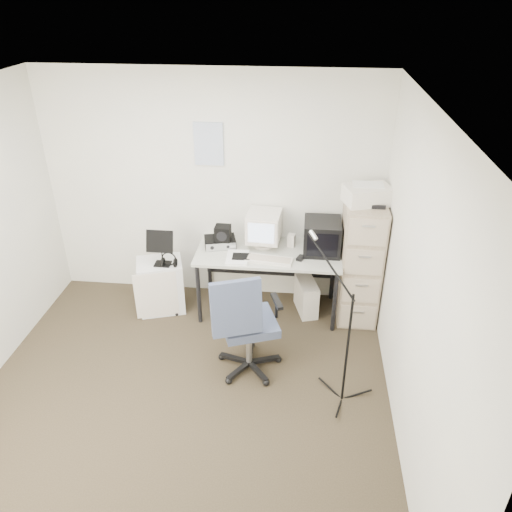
# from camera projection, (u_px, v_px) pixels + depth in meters

# --- Properties ---
(floor) EXTENTS (3.60, 3.60, 0.01)m
(floor) POSITION_uv_depth(u_px,v_px,m) (182.00, 401.00, 4.34)
(floor) COLOR #2B2519
(floor) RESTS_ON ground
(ceiling) EXTENTS (3.60, 3.60, 0.01)m
(ceiling) POSITION_uv_depth(u_px,v_px,m) (153.00, 109.00, 3.12)
(ceiling) COLOR white
(ceiling) RESTS_ON ground
(wall_back) EXTENTS (3.60, 0.02, 2.50)m
(wall_back) POSITION_uv_depth(u_px,v_px,m) (213.00, 190.00, 5.29)
(wall_back) COLOR beige
(wall_back) RESTS_ON ground
(wall_front) EXTENTS (3.60, 0.02, 2.50)m
(wall_front) POSITION_uv_depth(u_px,v_px,m) (64.00, 496.00, 2.17)
(wall_front) COLOR beige
(wall_front) RESTS_ON ground
(wall_right) EXTENTS (0.02, 3.60, 2.50)m
(wall_right) POSITION_uv_depth(u_px,v_px,m) (416.00, 293.00, 3.57)
(wall_right) COLOR beige
(wall_right) RESTS_ON ground
(wall_calendar) EXTENTS (0.30, 0.02, 0.44)m
(wall_calendar) POSITION_uv_depth(u_px,v_px,m) (209.00, 144.00, 5.04)
(wall_calendar) COLOR white
(wall_calendar) RESTS_ON wall_back
(filing_cabinet) EXTENTS (0.40, 0.60, 1.30)m
(filing_cabinet) POSITION_uv_depth(u_px,v_px,m) (360.00, 262.00, 5.16)
(filing_cabinet) COLOR #AFA18B
(filing_cabinet) RESTS_ON floor
(printer) EXTENTS (0.51, 0.42, 0.17)m
(printer) POSITION_uv_depth(u_px,v_px,m) (368.00, 195.00, 4.82)
(printer) COLOR silver
(printer) RESTS_ON filing_cabinet
(desk) EXTENTS (1.50, 0.70, 0.73)m
(desk) POSITION_uv_depth(u_px,v_px,m) (268.00, 281.00, 5.36)
(desk) COLOR #A8A899
(desk) RESTS_ON floor
(crt_monitor) EXTENTS (0.36, 0.38, 0.37)m
(crt_monitor) POSITION_uv_depth(u_px,v_px,m) (264.00, 229.00, 5.22)
(crt_monitor) COLOR silver
(crt_monitor) RESTS_ON desk
(crt_tv) EXTENTS (0.37, 0.40, 0.34)m
(crt_tv) POSITION_uv_depth(u_px,v_px,m) (322.00, 236.00, 5.12)
(crt_tv) COLOR black
(crt_tv) RESTS_ON desk
(desk_speaker) EXTENTS (0.09, 0.09, 0.14)m
(desk_speaker) POSITION_uv_depth(u_px,v_px,m) (291.00, 240.00, 5.26)
(desk_speaker) COLOR beige
(desk_speaker) RESTS_ON desk
(keyboard) EXTENTS (0.49, 0.23, 0.03)m
(keyboard) POSITION_uv_depth(u_px,v_px,m) (269.00, 260.00, 5.01)
(keyboard) COLOR silver
(keyboard) RESTS_ON desk
(mouse) EXTENTS (0.09, 0.12, 0.03)m
(mouse) POSITION_uv_depth(u_px,v_px,m) (301.00, 258.00, 5.04)
(mouse) COLOR black
(mouse) RESTS_ON desk
(radio_receiver) EXTENTS (0.37, 0.30, 0.09)m
(radio_receiver) POSITION_uv_depth(u_px,v_px,m) (220.00, 242.00, 5.27)
(radio_receiver) COLOR black
(radio_receiver) RESTS_ON desk
(radio_speaker) EXTENTS (0.16, 0.15, 0.16)m
(radio_speaker) POSITION_uv_depth(u_px,v_px,m) (223.00, 233.00, 5.18)
(radio_speaker) COLOR black
(radio_speaker) RESTS_ON radio_receiver
(papers) EXTENTS (0.23, 0.31, 0.02)m
(papers) POSITION_uv_depth(u_px,v_px,m) (237.00, 257.00, 5.06)
(papers) COLOR white
(papers) RESTS_ON desk
(pc_tower) EXTENTS (0.28, 0.43, 0.37)m
(pc_tower) POSITION_uv_depth(u_px,v_px,m) (306.00, 296.00, 5.43)
(pc_tower) COLOR silver
(pc_tower) RESTS_ON floor
(office_chair) EXTENTS (0.79, 0.79, 1.07)m
(office_chair) POSITION_uv_depth(u_px,v_px,m) (249.00, 321.00, 4.46)
(office_chair) COLOR #475069
(office_chair) RESTS_ON floor
(side_cart) EXTENTS (0.56, 0.50, 0.58)m
(side_cart) POSITION_uv_depth(u_px,v_px,m) (161.00, 285.00, 5.43)
(side_cart) COLOR silver
(side_cart) RESTS_ON floor
(music_stand) EXTENTS (0.32, 0.25, 0.41)m
(music_stand) POSITION_uv_depth(u_px,v_px,m) (161.00, 247.00, 5.14)
(music_stand) COLOR black
(music_stand) RESTS_ON side_cart
(headphones) EXTENTS (0.18, 0.18, 0.03)m
(headphones) POSITION_uv_depth(u_px,v_px,m) (169.00, 262.00, 5.19)
(headphones) COLOR black
(headphones) RESTS_ON side_cart
(mic_stand) EXTENTS (0.03, 0.03, 1.42)m
(mic_stand) POSITION_uv_depth(u_px,v_px,m) (349.00, 333.00, 4.02)
(mic_stand) COLOR black
(mic_stand) RESTS_ON floor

